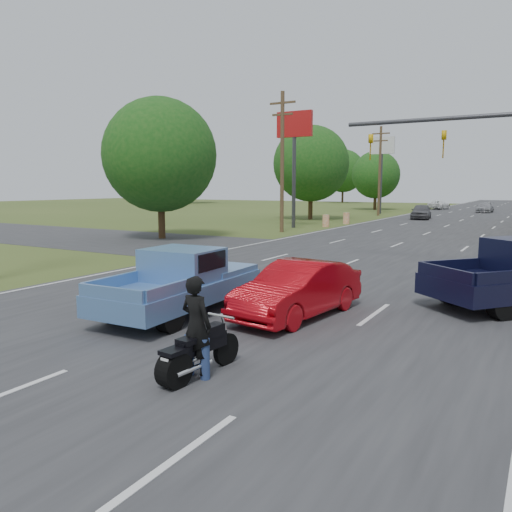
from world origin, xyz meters
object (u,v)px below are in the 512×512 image
Objects in this scene: distant_car_silver at (485,208)px; rider at (196,330)px; blue_pickup at (184,280)px; red_convertible at (298,290)px; distant_car_white at (439,205)px; distant_car_grey at (421,212)px; motorcycle at (195,354)px.

rider is at bearing -85.85° from distant_car_silver.
red_convertible is at bearing 18.56° from blue_pickup.
distant_car_silver is at bearing 144.69° from distant_car_white.
distant_car_white is at bearing -76.78° from rider.
distant_car_grey is at bearing 91.62° from blue_pickup.
motorcycle is 1.15× the size of rider.
blue_pickup is 1.16× the size of distant_car_grey.
rider reaches higher than distant_car_silver.
blue_pickup is 1.21× the size of distant_car_silver.
motorcycle is 0.42m from rider.
motorcycle is at bearing 90.00° from rider.
motorcycle is at bearing -51.62° from blue_pickup.
distant_car_grey is (-6.10, 45.81, -0.09)m from rider.
motorcycle is 0.43× the size of distant_car_white.
motorcycle is at bearing -79.54° from red_convertible.
distant_car_white is (-8.71, 69.68, 0.19)m from motorcycle.
distant_car_grey is at bearing 104.30° from distant_car_white.
rider is at bearing -89.99° from distant_car_grey.
distant_car_grey is at bearing -76.33° from rider.
red_convertible is at bearing 105.44° from distant_car_white.
distant_car_grey is (-6.09, 45.85, 0.33)m from motorcycle.
red_convertible is 0.93× the size of distant_car_white.
red_convertible reaches higher than distant_car_silver.
red_convertible is at bearing 99.26° from motorcycle.
red_convertible is 58.65m from distant_car_silver.
distant_car_grey reaches higher than red_convertible.
distant_car_grey reaches higher than motorcycle.
distant_car_grey reaches higher than distant_car_silver.
distant_car_silver is 0.95× the size of distant_car_white.
rider reaches higher than red_convertible.
distant_car_white is at bearing 139.08° from distant_car_silver.
motorcycle is 46.26m from distant_car_grey.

